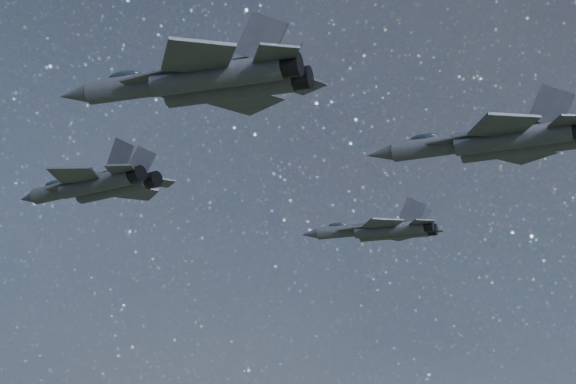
% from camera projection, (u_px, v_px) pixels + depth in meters
% --- Properties ---
extents(jet_lead, '(19.06, 13.15, 4.78)m').
position_uv_depth(jet_lead, '(95.00, 185.00, 84.89)').
color(jet_lead, '#30333C').
extents(jet_left, '(17.19, 12.15, 4.36)m').
position_uv_depth(jet_left, '(380.00, 230.00, 103.90)').
color(jet_left, '#30333C').
extents(jet_right, '(19.70, 13.82, 4.97)m').
position_uv_depth(jet_right, '(203.00, 81.00, 60.49)').
color(jet_right, '#30333C').
extents(jet_slot, '(19.64, 14.04, 5.03)m').
position_uv_depth(jet_slot, '(496.00, 141.00, 73.96)').
color(jet_slot, '#30333C').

